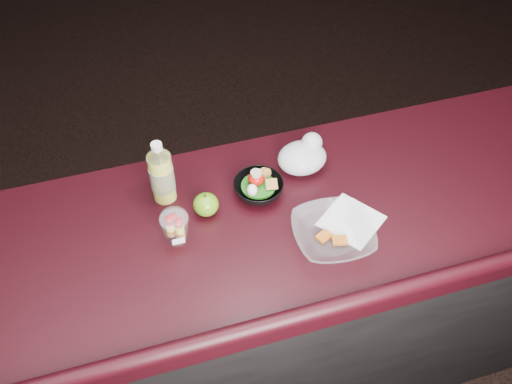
# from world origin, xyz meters

# --- Properties ---
(room_shell) EXTENTS (8.00, 8.00, 8.00)m
(room_shell) POSITION_xyz_m (0.00, 0.00, 1.83)
(room_shell) COLOR black
(room_shell) RESTS_ON ground
(counter) EXTENTS (4.06, 0.71, 1.02)m
(counter) POSITION_xyz_m (0.00, 0.30, 0.51)
(counter) COLOR black
(counter) RESTS_ON ground
(lemonade_bottle) EXTENTS (0.08, 0.08, 0.23)m
(lemonade_bottle) POSITION_xyz_m (-0.31, 0.48, 1.12)
(lemonade_bottle) COLOR yellow
(lemonade_bottle) RESTS_ON counter
(fruit_cup) EXTENTS (0.09, 0.09, 0.12)m
(fruit_cup) POSITION_xyz_m (-0.30, 0.30, 1.08)
(fruit_cup) COLOR white
(fruit_cup) RESTS_ON counter
(green_apple) EXTENTS (0.08, 0.08, 0.08)m
(green_apple) POSITION_xyz_m (-0.20, 0.38, 1.06)
(green_apple) COLOR #39770D
(green_apple) RESTS_ON counter
(plastic_bag) EXTENTS (0.16, 0.13, 0.12)m
(plastic_bag) POSITION_xyz_m (0.15, 0.48, 1.07)
(plastic_bag) COLOR silver
(plastic_bag) RESTS_ON counter
(snack_bowl) EXTENTS (0.19, 0.19, 0.09)m
(snack_bowl) POSITION_xyz_m (-0.02, 0.41, 1.05)
(snack_bowl) COLOR black
(snack_bowl) RESTS_ON counter
(takeout_bowl) EXTENTS (0.25, 0.25, 0.06)m
(takeout_bowl) POSITION_xyz_m (0.13, 0.17, 1.05)
(takeout_bowl) COLOR silver
(takeout_bowl) RESTS_ON counter
(paper_napkin) EXTENTS (0.22, 0.22, 0.00)m
(paper_napkin) POSITION_xyz_m (0.22, 0.22, 1.02)
(paper_napkin) COLOR white
(paper_napkin) RESTS_ON counter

